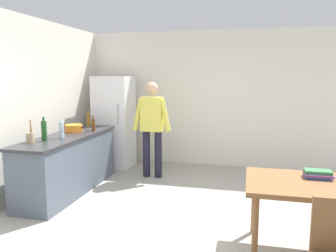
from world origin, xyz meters
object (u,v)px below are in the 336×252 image
at_px(bottle_oil_amber, 88,119).
at_px(bottle_water_clear, 61,130).
at_px(refrigerator, 114,122).
at_px(book_stack, 318,174).
at_px(cooking_pot, 74,128).
at_px(utensil_jar, 30,137).
at_px(dining_table, 318,191).
at_px(bottle_beer_brown, 93,125).
at_px(bottle_wine_green, 44,131).
at_px(person, 152,123).

relative_size(bottle_oil_amber, bottle_water_clear, 0.93).
xyz_separation_m(refrigerator, bottle_oil_amber, (-0.25, -0.61, 0.12)).
relative_size(bottle_oil_amber, book_stack, 1.01).
xyz_separation_m(cooking_pot, utensil_jar, (-0.11, -0.97, 0.02)).
relative_size(dining_table, cooking_pot, 3.50).
bearing_deg(bottle_beer_brown, bottle_wine_green, -107.05).
distance_m(utensil_jar, bottle_wine_green, 0.22).
height_order(refrigerator, bottle_water_clear, refrigerator).
relative_size(bottle_beer_brown, bottle_wine_green, 0.76).
bearing_deg(dining_table, bottle_beer_brown, 153.94).
bearing_deg(bottle_wine_green, bottle_beer_brown, 72.95).
relative_size(refrigerator, bottle_beer_brown, 6.92).
distance_m(dining_table, book_stack, 0.22).
relative_size(bottle_beer_brown, bottle_water_clear, 0.87).
relative_size(person, bottle_oil_amber, 6.07).
bearing_deg(bottle_water_clear, person, 52.59).
height_order(cooking_pot, book_stack, cooking_pot).
xyz_separation_m(bottle_oil_amber, bottle_wine_green, (0.07, -1.47, 0.03)).
bearing_deg(utensil_jar, dining_table, -6.99).
bearing_deg(bottle_beer_brown, bottle_water_clear, -102.26).
xyz_separation_m(person, bottle_beer_brown, (-0.84, -0.59, 0.03)).
relative_size(person, bottle_wine_green, 5.00).
xyz_separation_m(utensil_jar, book_stack, (3.60, -0.26, -0.19)).
relative_size(person, dining_table, 1.21).
distance_m(bottle_beer_brown, bottle_wine_green, 0.98).
relative_size(cooking_pot, bottle_water_clear, 1.33).
height_order(person, bottle_water_clear, person).
distance_m(bottle_wine_green, book_stack, 3.54).
height_order(bottle_water_clear, book_stack, bottle_water_clear).
distance_m(bottle_oil_amber, bottle_wine_green, 1.47).
distance_m(refrigerator, dining_table, 4.27).
bearing_deg(bottle_water_clear, book_stack, -11.16).
distance_m(refrigerator, cooking_pot, 1.31).
bearing_deg(bottle_wine_green, book_stack, -7.13).
height_order(person, bottle_wine_green, person).
height_order(cooking_pot, bottle_oil_amber, bottle_oil_amber).
bearing_deg(book_stack, dining_table, -97.22).
relative_size(dining_table, bottle_water_clear, 4.67).
relative_size(person, book_stack, 6.10).
distance_m(person, bottle_oil_amber, 1.20).
xyz_separation_m(bottle_beer_brown, bottle_water_clear, (-0.16, -0.71, 0.02)).
distance_m(cooking_pot, book_stack, 3.70).
relative_size(cooking_pot, book_stack, 1.44).
height_order(dining_table, utensil_jar, utensil_jar).
distance_m(bottle_oil_amber, bottle_water_clear, 1.26).
xyz_separation_m(bottle_water_clear, book_stack, (3.37, -0.66, -0.24)).
bearing_deg(bottle_wine_green, utensil_jar, -117.64).
bearing_deg(book_stack, bottle_beer_brown, 156.77).
distance_m(dining_table, bottle_wine_green, 3.55).
bearing_deg(utensil_jar, bottle_water_clear, 60.76).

